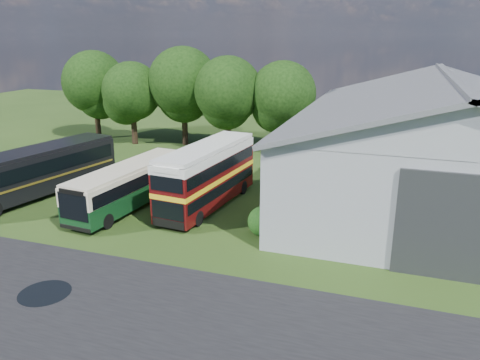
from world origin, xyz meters
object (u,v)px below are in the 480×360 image
at_px(storage_shed, 443,137).
at_px(bus_green_single, 129,185).
at_px(bus_maroon_double, 207,176).
at_px(bus_dark_single, 37,171).

distance_m(storage_shed, bus_green_single, 20.71).
bearing_deg(bus_green_single, bus_maroon_double, 25.52).
height_order(storage_shed, bus_maroon_double, storage_shed).
xyz_separation_m(storage_shed, bus_maroon_double, (-14.01, -6.82, -2.16)).
height_order(storage_shed, bus_dark_single, storage_shed).
bearing_deg(bus_maroon_double, bus_green_single, -154.34).
xyz_separation_m(bus_green_single, bus_maroon_double, (4.67, 1.70, 0.55)).
bearing_deg(bus_dark_single, bus_maroon_double, 19.90).
bearing_deg(bus_green_single, storage_shed, 30.00).
xyz_separation_m(storage_shed, bus_green_single, (-18.68, -8.52, -2.71)).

